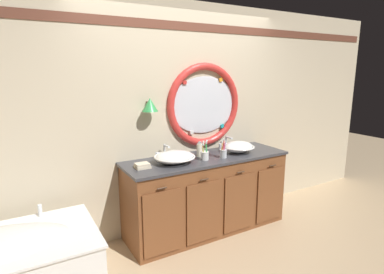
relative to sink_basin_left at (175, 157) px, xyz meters
The scene contains 11 objects.
ground_plane 1.02m from the sink_basin_left, 37.90° to the right, with size 14.00×14.00×0.00m, color tan.
back_wall_assembly 0.59m from the sink_basin_left, 49.39° to the left, with size 6.40×0.26×2.60m.
vanity_counter 0.66m from the sink_basin_left, ahead, with size 1.93×0.63×0.89m.
sink_basin_left is the anchor object (origin of this frame).
sink_basin_right 0.85m from the sink_basin_left, ahead, with size 0.38×0.38×0.13m.
faucet_set_left 0.24m from the sink_basin_left, 90.00° to the left, with size 0.22×0.14×0.16m.
faucet_set_right 0.89m from the sink_basin_left, 15.64° to the left, with size 0.23×0.15×0.16m.
toothbrush_holder_left 0.34m from the sink_basin_left, 11.42° to the right, with size 0.10×0.10×0.22m.
toothbrush_holder_right 0.57m from the sink_basin_left, 10.25° to the right, with size 0.09×0.09×0.22m.
soap_dispenser 0.36m from the sink_basin_left, 12.11° to the left, with size 0.06×0.07×0.18m.
folded_hand_towel 0.36m from the sink_basin_left, behind, with size 0.15×0.12×0.05m.
Camera 1 is at (-1.74, -2.62, 1.86)m, focal length 29.39 mm.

